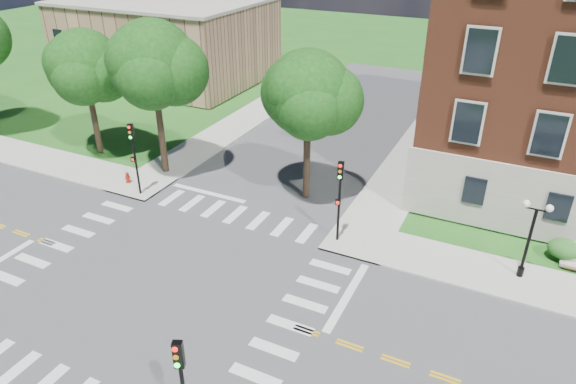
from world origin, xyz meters
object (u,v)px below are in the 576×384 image
at_px(traffic_signal_se, 182,383).
at_px(traffic_signal_nw, 134,150).
at_px(twin_lamp_west, 530,236).
at_px(fire_hydrant, 128,178).
at_px(traffic_signal_ne, 340,192).

distance_m(traffic_signal_se, traffic_signal_nw, 19.24).
xyz_separation_m(twin_lamp_west, fire_hydrant, (-24.77, -0.64, -2.06)).
bearing_deg(fire_hydrant, twin_lamp_west, 1.49).
distance_m(traffic_signal_nw, fire_hydrant, 3.35).
relative_size(traffic_signal_se, traffic_signal_ne, 1.00).
bearing_deg(traffic_signal_se, twin_lamp_west, 58.13).
height_order(traffic_signal_ne, traffic_signal_nw, same).
relative_size(traffic_signal_nw, fire_hydrant, 6.40).
bearing_deg(traffic_signal_ne, traffic_signal_nw, -177.83).
relative_size(traffic_signal_ne, twin_lamp_west, 1.13).
relative_size(twin_lamp_west, fire_hydrant, 5.64).
height_order(twin_lamp_west, fire_hydrant, twin_lamp_west).
distance_m(twin_lamp_west, fire_hydrant, 24.86).
bearing_deg(traffic_signal_se, traffic_signal_ne, 90.37).
xyz_separation_m(traffic_signal_ne, fire_hydrant, (-15.31, 0.34, -2.72)).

